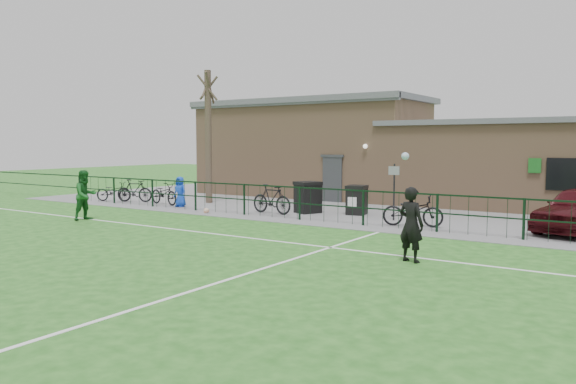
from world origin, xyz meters
The scene contains 20 objects.
ground centered at (0.00, 0.00, 0.00)m, with size 90.00×90.00×0.00m, color #205B1A.
paving_strip centered at (0.00, 13.50, 0.01)m, with size 34.00×13.00×0.02m, color slate.
pitch_line_touch centered at (0.00, 7.80, 0.00)m, with size 28.00×0.10×0.01m, color white.
pitch_line_mid centered at (0.00, 4.00, 0.00)m, with size 28.00×0.10×0.01m, color white.
pitch_line_perp centered at (2.00, 0.00, 0.00)m, with size 0.10×16.00×0.01m, color white.
perimeter_fence centered at (0.00, 8.00, 0.60)m, with size 28.00×0.10×1.20m, color black.
bare_tree centered at (-8.00, 10.50, 3.00)m, with size 0.30×0.30×6.00m, color #453629.
wheelie_bin_left centered at (-2.27, 9.81, 0.59)m, with size 0.75×0.85×1.14m, color black.
wheelie_bin_right centered at (-0.46, 10.45, 0.53)m, with size 0.68×0.77×1.03m, color black.
sign_post centered at (1.37, 9.68, 1.02)m, with size 0.06×0.06×2.00m, color black.
bicycle_a centered at (-12.15, 8.51, 0.47)m, with size 0.60×1.73×0.91m, color black.
bicycle_b centered at (-11.08, 8.83, 0.55)m, with size 0.49×1.75×1.05m, color black.
bicycle_c centered at (-9.16, 8.83, 0.52)m, with size 0.66×1.89×1.00m, color black.
bicycle_d centered at (-3.29, 8.80, 0.59)m, with size 0.53×1.89×1.14m, color black.
bicycle_e centered at (2.46, 8.67, 0.54)m, with size 0.68×1.96×1.03m, color black.
spectator_child centered at (-7.93, 8.59, 0.67)m, with size 0.63×0.41×1.29m, color blue.
goalkeeper_kick centered at (4.39, 3.55, 0.91)m, with size 1.81×3.29×2.48m.
outfield_player centered at (-7.90, 3.82, 0.89)m, with size 0.87×0.67×1.78m, color #1A5B22.
ball_ground centered at (-5.55, 7.58, 0.11)m, with size 0.22×0.22×0.22m, color white.
clubhouse centered at (-0.88, 16.50, 2.22)m, with size 24.25×5.40×4.96m.
Camera 1 is at (9.14, -8.74, 2.74)m, focal length 35.00 mm.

